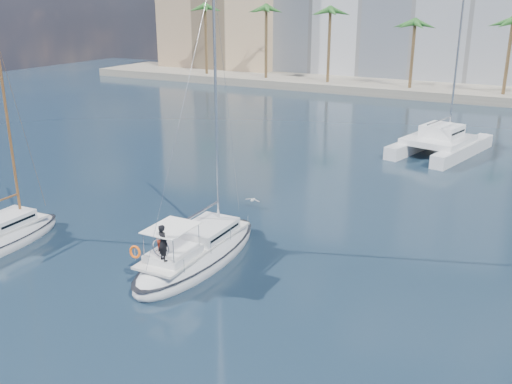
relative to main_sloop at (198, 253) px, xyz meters
The scene contains 8 objects.
ground 2.40m from the main_sloop, 33.79° to the left, with size 160.00×160.00×0.00m, color black.
quay 62.34m from the main_sloop, 88.20° to the left, with size 120.00×14.00×1.20m, color gray.
building_tan_left 81.59m from the main_sloop, 119.67° to the left, with size 22.00×14.00×22.00m, color tan.
palm_left 67.25m from the main_sloop, 118.79° to the left, with size 3.60×3.60×12.30m.
palm_centre 59.16m from the main_sloop, 88.08° to the left, with size 3.60×3.60×12.30m.
main_sloop is the anchor object (origin of this frame).
catamaran 29.16m from the main_sloop, 77.20° to the left, with size 7.53×11.54×15.66m.
seagull 8.47m from the main_sloop, 99.14° to the left, with size 1.03×0.44×0.19m.
Camera 1 is at (13.34, -23.42, 12.86)m, focal length 40.00 mm.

